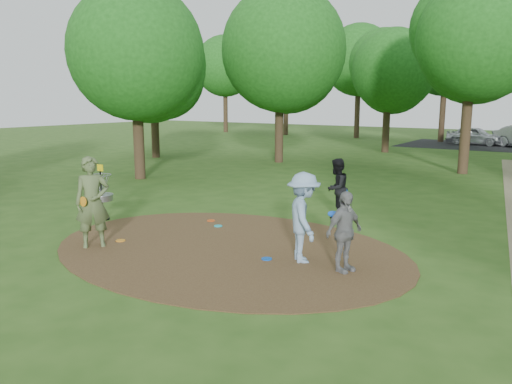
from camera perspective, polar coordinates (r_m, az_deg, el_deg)
The scene contains 14 objects.
ground at distance 11.25m, azimuth -3.39°, elevation -6.46°, with size 100.00×100.00×0.00m, color #2D5119.
dirt_clearing at distance 11.25m, azimuth -3.39°, elevation -6.41°, with size 8.40×8.40×0.02m, color #47301C.
parking_lot at distance 38.99m, azimuth 26.82°, elevation 4.61°, with size 14.00×8.00×0.01m, color black.
player_observer_with_disc at distance 11.68m, azimuth -18.18°, elevation -1.14°, with size 0.84×0.90×2.06m.
player_throwing_with_disc at distance 10.15m, azimuth 5.45°, elevation -2.94°, with size 1.44×1.36×1.86m.
player_walking_with_disc at distance 14.10m, azimuth 9.18°, elevation 0.42°, with size 0.69×0.85×1.68m.
player_waiting_with_disc at distance 9.69m, azimuth 10.04°, elevation -4.53°, with size 0.66×1.00×1.59m.
disc_ground_cyan at distance 13.09m, azimuth -4.35°, elevation -3.89°, with size 0.22×0.22×0.02m, color #18B0C0.
disc_ground_blue at distance 10.44m, azimuth 1.22°, elevation -7.64°, with size 0.22×0.22×0.02m, color blue.
disc_ground_red at distance 13.68m, azimuth -5.16°, elevation -3.27°, with size 0.22×0.22×0.02m, color #D04714.
car_left at distance 39.81m, azimuth 23.74°, elevation 5.91°, with size 1.57×3.89×1.33m, color #B3B5BB.
disc_ground_orange at distance 12.16m, azimuth -15.22°, elevation -5.37°, with size 0.22×0.22×0.02m, color orange.
disc_golf_basket at distance 14.33m, azimuth -17.26°, elevation 0.38°, with size 0.63×0.63×1.54m.
tree_ring at distance 18.02m, azimuth 16.26°, elevation 16.07°, with size 37.44×45.31×8.64m.
Camera 1 is at (6.47, -8.60, 3.29)m, focal length 35.00 mm.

